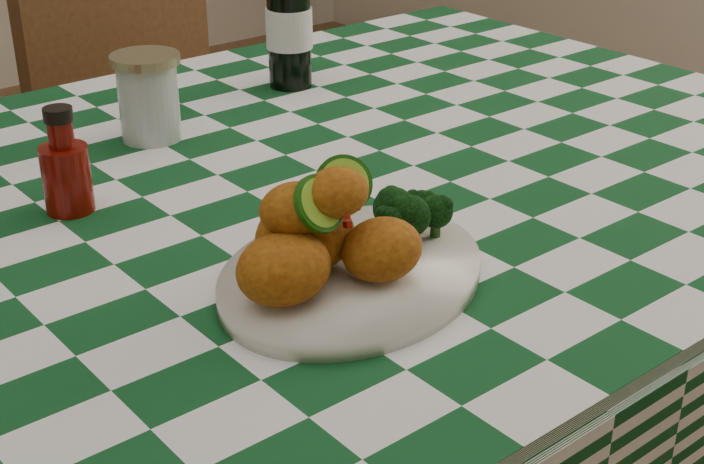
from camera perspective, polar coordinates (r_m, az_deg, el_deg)
dining_table at (r=1.36m, az=-5.31°, el=-12.93°), size 1.66×1.06×0.79m
plate at (r=0.95m, az=-0.00°, el=-2.49°), size 0.35×0.31×0.02m
fried_chicken_pile at (r=0.91m, az=-1.26°, el=0.52°), size 0.17×0.12×0.11m
broccoli_side at (r=0.99m, az=3.44°, el=1.09°), size 0.07×0.07×0.05m
ketchup_bottle at (r=1.12m, az=-16.40°, el=4.03°), size 0.07×0.07×0.12m
mason_jar at (r=1.32m, az=-11.75°, el=7.68°), size 0.12×0.12×0.11m
beer_bottle at (r=1.49m, az=-3.71°, el=12.83°), size 0.09×0.09×0.24m
wooden_chair_right at (r=2.01m, az=-9.38°, el=3.55°), size 0.51×0.53×0.97m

